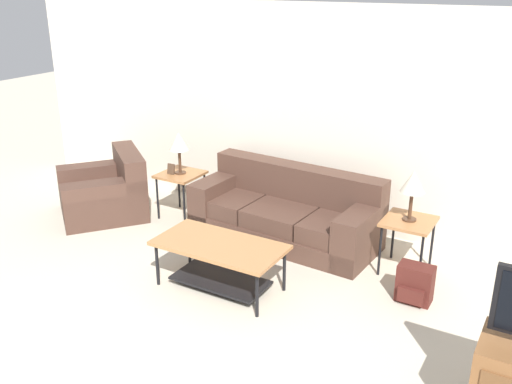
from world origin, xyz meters
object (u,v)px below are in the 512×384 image
at_px(side_table_left, 181,178).
at_px(side_table_right, 409,226).
at_px(armchair, 106,193).
at_px(table_lamp_left, 179,143).
at_px(backpack, 415,284).
at_px(table_lamp_right, 413,183).
at_px(coffee_table, 220,255).
at_px(couch, 286,214).

relative_size(side_table_left, side_table_right, 1.00).
xyz_separation_m(armchair, table_lamp_left, (0.88, 0.42, 0.69)).
xyz_separation_m(side_table_left, backpack, (3.11, -0.54, -0.33)).
bearing_deg(side_table_left, table_lamp_right, 0.00).
distance_m(coffee_table, side_table_left, 1.88).
xyz_separation_m(side_table_right, backpack, (0.25, -0.54, -0.33)).
relative_size(armchair, coffee_table, 1.13).
bearing_deg(table_lamp_right, backpack, -65.44).
relative_size(armchair, side_table_right, 2.47).
relative_size(couch, table_lamp_left, 4.23).
distance_m(coffee_table, side_table_right, 1.93).
xyz_separation_m(table_lamp_right, backpack, (0.25, -0.54, -0.79)).
bearing_deg(side_table_left, coffee_table, -41.49).
bearing_deg(couch, side_table_right, -3.44).
bearing_deg(couch, coffee_table, -91.50).
bearing_deg(table_lamp_left, table_lamp_right, 0.00).
distance_m(side_table_right, table_lamp_right, 0.46).
relative_size(coffee_table, table_lamp_left, 2.40).
height_order(armchair, side_table_right, armchair).
distance_m(armchair, coffee_table, 2.43).
xyz_separation_m(side_table_left, table_lamp_left, (0.00, 0.00, 0.46)).
height_order(coffee_table, side_table_left, side_table_left).
distance_m(coffee_table, table_lamp_left, 1.97).
bearing_deg(table_lamp_left, side_table_left, -90.00).
distance_m(couch, side_table_right, 1.45).
bearing_deg(table_lamp_left, side_table_right, -0.00).
bearing_deg(armchair, coffee_table, -19.73).
distance_m(side_table_right, backpack, 0.68).
relative_size(side_table_right, table_lamp_right, 1.10).
xyz_separation_m(armchair, backpack, (3.99, -0.12, -0.10)).
bearing_deg(coffee_table, couch, 88.50).
distance_m(armchair, backpack, 3.99).
bearing_deg(table_lamp_right, couch, 176.56).
bearing_deg(backpack, side_table_right, 114.56).
bearing_deg(backpack, armchair, 178.35).
relative_size(coffee_table, side_table_left, 2.18).
distance_m(couch, table_lamp_right, 1.58).
distance_m(armchair, side_table_right, 3.78).
bearing_deg(side_table_right, side_table_left, 180.00).
xyz_separation_m(side_table_right, table_lamp_left, (-2.87, 0.00, 0.46)).
relative_size(side_table_left, table_lamp_right, 1.10).
xyz_separation_m(couch, armchair, (-2.32, -0.51, -0.02)).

